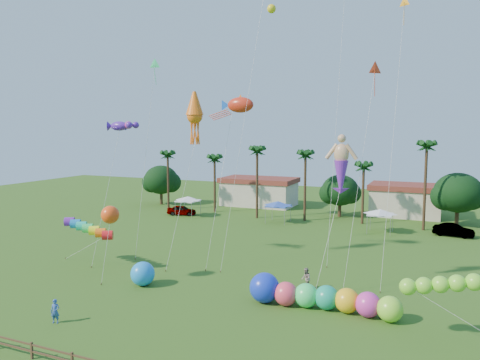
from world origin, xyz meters
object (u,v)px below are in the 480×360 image
at_px(car_b, 453,230).
at_px(spectator_b, 306,279).
at_px(blue_ball, 143,274).
at_px(spectator_a, 55,311).
at_px(caterpillar_inflatable, 317,297).
at_px(car_a, 182,210).

xyz_separation_m(car_b, spectator_b, (-11.36, -25.87, 0.12)).
bearing_deg(blue_ball, spectator_b, 19.75).
bearing_deg(spectator_a, car_b, 38.08).
bearing_deg(spectator_b, spectator_a, -70.86).
bearing_deg(caterpillar_inflatable, spectator_a, -149.88).
bearing_deg(spectator_b, caterpillar_inflatable, 1.12).
xyz_separation_m(spectator_b, blue_ball, (-12.84, -4.61, 0.13)).
xyz_separation_m(car_b, caterpillar_inflatable, (-9.46, -29.73, 0.18)).
distance_m(spectator_b, blue_ball, 13.64).
distance_m(car_b, caterpillar_inflatable, 31.20).
xyz_separation_m(car_b, blue_ball, (-24.21, -30.48, 0.24)).
xyz_separation_m(car_a, car_b, (37.99, 1.02, 0.02)).
distance_m(car_a, blue_ball, 32.53).
relative_size(car_a, spectator_b, 2.46).
distance_m(spectator_b, caterpillar_inflatable, 4.31).
xyz_separation_m(car_a, spectator_a, (12.89, -38.25, 0.08)).
bearing_deg(caterpillar_inflatable, spectator_b, 115.03).
bearing_deg(car_a, car_b, -102.45).
height_order(car_a, spectator_b, spectator_b).
height_order(car_a, spectator_a, spectator_a).
distance_m(spectator_a, caterpillar_inflatable, 18.32).
relative_size(car_b, caterpillar_inflatable, 0.42).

